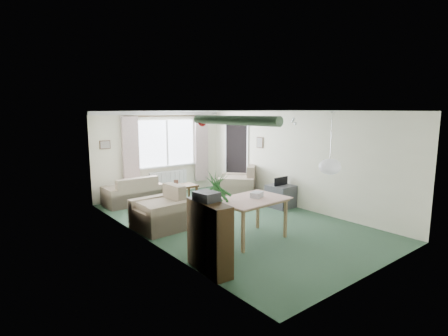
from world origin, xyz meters
TOP-DOWN VIEW (x-y plane):
  - ground at (0.00, 0.00)m, footprint 6.50×6.50m
  - window at (0.20, 3.23)m, footprint 1.80×0.03m
  - curtain_rod at (0.20, 3.15)m, footprint 2.60×0.03m
  - curtain_left at (-0.95, 3.13)m, footprint 0.45×0.08m
  - curtain_right at (1.35, 3.13)m, footprint 0.45×0.08m
  - radiator at (0.20, 3.19)m, footprint 1.20×0.10m
  - doorway at (1.99, 2.20)m, footprint 0.03×0.95m
  - pendant_lamp at (0.20, -2.30)m, footprint 0.36×0.36m
  - tinsel_garland at (-1.92, -2.30)m, footprint 1.60×1.60m
  - bauble_cluster_a at (1.30, 0.90)m, footprint 0.20×0.20m
  - bauble_cluster_b at (1.60, -0.30)m, footprint 0.20×0.20m
  - wall_picture_back at (-1.60, 3.23)m, footprint 0.28×0.03m
  - wall_picture_right at (1.98, 1.20)m, footprint 0.03×0.24m
  - sofa at (-1.10, 2.75)m, footprint 1.47×0.79m
  - armchair_corner at (1.48, 1.56)m, footprint 1.40×1.40m
  - armchair_left at (-1.50, 0.54)m, footprint 0.97×1.02m
  - coffee_table at (0.02, 2.27)m, footprint 0.95×0.55m
  - photo_frame at (-0.05, 2.32)m, footprint 0.12×0.05m
  - bookshelf at (-1.84, -1.67)m, footprint 0.37×0.90m
  - hifi_box at (-1.83, -1.59)m, footprint 0.32×0.38m
  - houseplant at (-1.10, -0.87)m, footprint 0.73×0.73m
  - dining_table at (-0.44, -1.08)m, footprint 1.27×0.88m
  - gift_box at (-0.29, -1.06)m, footprint 0.30×0.27m
  - tv_cube at (1.70, 0.14)m, footprint 0.58×0.64m
  - pet_bed at (1.35, 1.54)m, footprint 0.87×0.87m

SIDE VIEW (x-z plane):
  - ground at x=0.00m, z-range 0.00..0.00m
  - pet_bed at x=1.35m, z-range 0.00..0.13m
  - coffee_table at x=0.02m, z-range 0.00..0.42m
  - tv_cube at x=1.70m, z-range 0.00..0.56m
  - sofa at x=-1.10m, z-range 0.00..0.73m
  - dining_table at x=-0.44m, z-range 0.00..0.77m
  - radiator at x=0.20m, z-range 0.12..0.68m
  - armchair_left at x=-1.50m, z-range 0.00..0.88m
  - armchair_corner at x=1.48m, z-range 0.00..0.91m
  - photo_frame at x=-0.05m, z-range 0.42..0.58m
  - bookshelf at x=-1.84m, z-range 0.00..1.07m
  - houseplant at x=-1.10m, z-range 0.00..1.35m
  - gift_box at x=-0.29m, z-range 0.77..0.89m
  - doorway at x=1.99m, z-range 0.00..2.00m
  - hifi_box at x=-1.83m, z-range 1.07..1.21m
  - curtain_left at x=-0.95m, z-range 0.27..2.27m
  - curtain_right at x=1.35m, z-range 0.27..2.27m
  - pendant_lamp at x=0.20m, z-range 1.30..1.66m
  - window at x=0.20m, z-range 0.85..2.15m
  - wall_picture_back at x=-1.60m, z-range 1.44..1.66m
  - wall_picture_right at x=1.98m, z-range 1.40..1.70m
  - bauble_cluster_a at x=1.30m, z-range 2.12..2.32m
  - bauble_cluster_b at x=1.60m, z-range 2.12..2.32m
  - curtain_rod at x=0.20m, z-range 2.25..2.29m
  - tinsel_garland at x=-1.92m, z-range 2.22..2.34m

